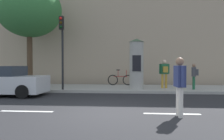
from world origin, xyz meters
TOP-DOWN VIEW (x-y plane):
  - ground_plane at (0.00, 0.00)m, footprint 80.00×80.00m
  - sidewalk_curb at (0.00, 7.00)m, footprint 36.00×4.00m
  - lane_markings at (-0.00, 0.00)m, footprint 25.80×0.16m
  - building_backdrop at (0.00, 12.00)m, footprint 36.00×5.00m
  - traffic_light at (-2.80, 5.24)m, footprint 0.24×0.45m
  - poster_column at (1.43, 5.84)m, footprint 0.89×0.89m
  - street_tree at (-5.48, 6.93)m, footprint 4.14×4.14m
  - pedestrian_in_red_top at (2.56, -0.38)m, footprint 0.28×0.67m
  - pedestrian_near_pole at (4.77, 6.08)m, footprint 0.48×0.65m
  - pedestrian_in_dark_shirt at (3.14, 6.59)m, footprint 0.64×0.45m
  - bicycle_leaning at (0.38, 8.40)m, footprint 1.77×0.10m
  - parked_car_silver at (-5.53, 3.63)m, footprint 4.54×1.96m

SIDE VIEW (x-z plane):
  - ground_plane at x=0.00m, z-range 0.00..0.00m
  - lane_markings at x=0.00m, z-range 0.00..0.01m
  - sidewalk_curb at x=0.00m, z-range 0.00..0.15m
  - bicycle_leaning at x=0.38m, z-range -0.01..1.08m
  - parked_car_silver at x=-5.53m, z-range -0.02..1.49m
  - pedestrian_near_pole at x=4.77m, z-range 0.30..1.78m
  - pedestrian_in_red_top at x=2.56m, z-range 0.18..1.97m
  - pedestrian_in_dark_shirt at x=3.14m, z-range 0.32..2.04m
  - poster_column at x=1.43m, z-range 0.17..3.11m
  - traffic_light at x=-2.80m, z-range 0.88..5.03m
  - building_backdrop at x=0.00m, z-range 0.00..8.80m
  - street_tree at x=-5.48m, z-range 1.74..8.48m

